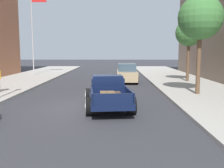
{
  "coord_description": "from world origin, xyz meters",
  "views": [
    {
      "loc": [
        1.46,
        -12.71,
        2.77
      ],
      "look_at": [
        1.28,
        1.2,
        1.0
      ],
      "focal_mm": 41.98,
      "sensor_mm": 36.0,
      "label": 1
    }
  ],
  "objects_px": {
    "flagpole": "(34,23)",
    "street_tree_second": "(189,33)",
    "car_background_tan": "(127,74)",
    "hotrod_truck_navy": "(108,92)",
    "street_tree_nearest": "(200,18)"
  },
  "relations": [
    {
      "from": "flagpole",
      "to": "street_tree_second",
      "type": "bearing_deg",
      "value": -22.4
    },
    {
      "from": "street_tree_second",
      "to": "car_background_tan",
      "type": "bearing_deg",
      "value": 177.12
    },
    {
      "from": "hotrod_truck_navy",
      "to": "street_tree_second",
      "type": "bearing_deg",
      "value": 56.69
    },
    {
      "from": "car_background_tan",
      "to": "street_tree_nearest",
      "type": "bearing_deg",
      "value": -60.72
    },
    {
      "from": "street_tree_nearest",
      "to": "street_tree_second",
      "type": "height_order",
      "value": "street_tree_nearest"
    },
    {
      "from": "hotrod_truck_navy",
      "to": "flagpole",
      "type": "distance_m",
      "value": 19.18
    },
    {
      "from": "street_tree_nearest",
      "to": "street_tree_second",
      "type": "relative_size",
      "value": 1.11
    },
    {
      "from": "hotrod_truck_navy",
      "to": "car_background_tan",
      "type": "distance_m",
      "value": 10.52
    },
    {
      "from": "flagpole",
      "to": "street_tree_nearest",
      "type": "distance_m",
      "value": 19.21
    },
    {
      "from": "hotrod_truck_navy",
      "to": "street_tree_second",
      "type": "relative_size",
      "value": 0.96
    },
    {
      "from": "car_background_tan",
      "to": "street_tree_second",
      "type": "height_order",
      "value": "street_tree_second"
    },
    {
      "from": "street_tree_nearest",
      "to": "hotrod_truck_navy",
      "type": "bearing_deg",
      "value": -149.02
    },
    {
      "from": "hotrod_truck_navy",
      "to": "flagpole",
      "type": "relative_size",
      "value": 0.55
    },
    {
      "from": "car_background_tan",
      "to": "street_tree_second",
      "type": "distance_m",
      "value": 6.34
    },
    {
      "from": "hotrod_truck_navy",
      "to": "flagpole",
      "type": "bearing_deg",
      "value": 117.44
    }
  ]
}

